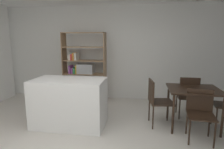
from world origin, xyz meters
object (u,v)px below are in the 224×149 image
at_px(open_bookshelf, 83,67).
at_px(dining_table, 194,93).
at_px(dining_chair_far, 188,94).
at_px(dining_chair_near, 200,110).
at_px(kitchen_island, 69,102).
at_px(dining_chair_island_side, 156,98).

bearing_deg(open_bookshelf, dining_table, -27.06).
bearing_deg(dining_chair_far, dining_chair_near, 90.93).
distance_m(open_bookshelf, dining_chair_far, 2.78).
relative_size(open_bookshelf, dining_chair_far, 2.04).
bearing_deg(kitchen_island, dining_table, 6.73).
height_order(kitchen_island, dining_chair_far, kitchen_island).
distance_m(kitchen_island, dining_chair_far, 2.50).
xyz_separation_m(dining_chair_island_side, dining_chair_near, (0.70, -0.42, -0.04)).
relative_size(dining_chair_island_side, dining_chair_near, 1.08).
xyz_separation_m(dining_table, dining_chair_island_side, (-0.69, -0.01, -0.13)).
bearing_deg(kitchen_island, dining_chair_far, 16.61).
bearing_deg(dining_table, dining_chair_near, -88.69).
distance_m(open_bookshelf, dining_table, 2.93).
bearing_deg(dining_chair_far, dining_table, 90.30).
bearing_deg(dining_chair_near, dining_table, 97.44).
distance_m(dining_table, dining_chair_near, 0.47).
height_order(open_bookshelf, dining_chair_island_side, open_bookshelf).
xyz_separation_m(open_bookshelf, dining_chair_island_side, (1.91, -1.34, -0.39)).
xyz_separation_m(kitchen_island, open_bookshelf, (-0.21, 1.61, 0.48)).
height_order(kitchen_island, dining_table, kitchen_island).
height_order(open_bookshelf, dining_chair_near, open_bookshelf).
bearing_deg(kitchen_island, dining_chair_near, -3.72).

